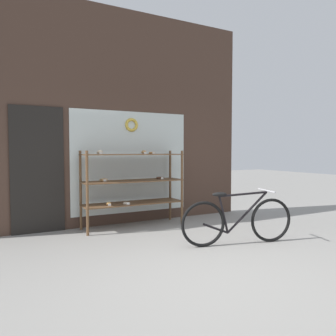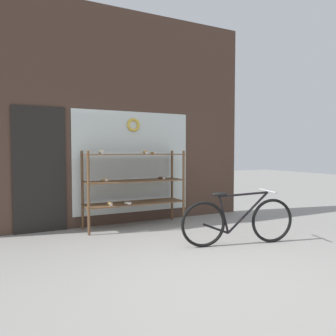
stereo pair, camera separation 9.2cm
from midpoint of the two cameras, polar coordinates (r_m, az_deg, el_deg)
ground_plane at (r=3.86m, az=6.41°, el=-17.75°), size 30.00×30.00×0.00m
storefront_facade at (r=6.21m, az=-9.05°, el=8.16°), size 5.19×0.13×3.97m
display_case at (r=5.88m, az=-6.60°, el=-2.20°), size 1.80×0.51×1.38m
bicycle at (r=4.92m, az=11.49°, el=-8.92°), size 1.69×0.56×0.79m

